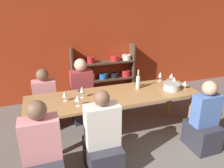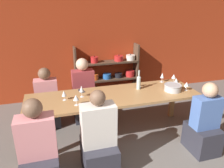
{
  "view_description": "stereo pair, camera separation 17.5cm",
  "coord_description": "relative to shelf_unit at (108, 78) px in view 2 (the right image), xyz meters",
  "views": [
    {
      "loc": [
        -1.01,
        -1.07,
        2.17
      ],
      "look_at": [
        0.08,
        2.06,
        0.91
      ],
      "focal_mm": 35.0,
      "sensor_mm": 36.0,
      "label": 1
    },
    {
      "loc": [
        -0.84,
        -1.12,
        2.17
      ],
      "look_at": [
        0.08,
        2.06,
        0.91
      ],
      "focal_mm": 35.0,
      "sensor_mm": 36.0,
      "label": 2
    }
  ],
  "objects": [
    {
      "name": "mixing_bowl",
      "position": [
        0.64,
        -1.78,
        0.36
      ],
      "size": [
        0.29,
        0.29,
        0.11
      ],
      "color": "#B7BABC",
      "rests_on": "dining_table"
    },
    {
      "name": "wine_bottle_green",
      "position": [
        0.12,
        -1.55,
        0.43
      ],
      "size": [
        0.07,
        0.07,
        0.34
      ],
      "color": "#B2C6C1",
      "rests_on": "dining_table"
    },
    {
      "name": "wine_glass_white_a",
      "position": [
        0.81,
        -1.6,
        0.4
      ],
      "size": [
        0.08,
        0.08,
        0.15
      ],
      "color": "white",
      "rests_on": "dining_table"
    },
    {
      "name": "dining_table",
      "position": [
        -0.36,
        -1.67,
        0.22
      ],
      "size": [
        2.77,
        0.84,
        0.76
      ],
      "color": "#AD7F4C",
      "rests_on": "ground_plane"
    },
    {
      "name": "wine_glass_red_b",
      "position": [
        0.85,
        -1.45,
        0.42
      ],
      "size": [
        0.08,
        0.08,
        0.17
      ],
      "color": "white",
      "rests_on": "dining_table"
    },
    {
      "name": "person_far_a",
      "position": [
        -1.41,
        -0.96,
        -0.06
      ],
      "size": [
        0.4,
        0.5,
        1.1
      ],
      "rotation": [
        0.0,
        0.0,
        3.14
      ],
      "color": "#2D2D38",
      "rests_on": "ground_plane"
    },
    {
      "name": "wine_glass_white_e",
      "position": [
        0.87,
        -1.82,
        0.41
      ],
      "size": [
        0.08,
        0.08,
        0.15
      ],
      "color": "white",
      "rests_on": "dining_table"
    },
    {
      "name": "person_near_b",
      "position": [
        -0.78,
        -2.41,
        -0.04
      ],
      "size": [
        0.43,
        0.54,
        1.19
      ],
      "color": "#2D2D38",
      "rests_on": "ground_plane"
    },
    {
      "name": "cell_phone",
      "position": [
        -0.83,
        -1.37,
        0.3
      ],
      "size": [
        0.1,
        0.16,
        0.01
      ],
      "color": "#1E2338",
      "rests_on": "dining_table"
    },
    {
      "name": "wine_glass_red_a",
      "position": [
        -0.98,
        -1.87,
        0.41
      ],
      "size": [
        0.08,
        0.08,
        0.16
      ],
      "color": "white",
      "rests_on": "dining_table"
    },
    {
      "name": "person_near_a",
      "position": [
        0.83,
        -2.42,
        -0.05
      ],
      "size": [
        0.39,
        0.49,
        1.12
      ],
      "color": "#2D2D38",
      "rests_on": "ground_plane"
    },
    {
      "name": "shelf_unit",
      "position": [
        0.0,
        0.0,
        0.0
      ],
      "size": [
        1.5,
        0.3,
        1.24
      ],
      "color": "#4C3828",
      "rests_on": "ground_plane"
    },
    {
      "name": "wine_glass_white_b",
      "position": [
        -1.13,
        -1.65,
        0.4
      ],
      "size": [
        0.07,
        0.07,
        0.15
      ],
      "color": "white",
      "rests_on": "dining_table"
    },
    {
      "name": "person_near_c",
      "position": [
        -1.53,
        -2.4,
        -0.04
      ],
      "size": [
        0.45,
        0.56,
        1.16
      ],
      "color": "#2D2D38",
      "rests_on": "ground_plane"
    },
    {
      "name": "wine_glass_white_d",
      "position": [
        -0.86,
        -1.6,
        0.43
      ],
      "size": [
        0.07,
        0.07,
        0.19
      ],
      "color": "white",
      "rests_on": "dining_table"
    },
    {
      "name": "wine_glass_empty_a",
      "position": [
        0.17,
        -1.45,
        0.4
      ],
      "size": [
        0.07,
        0.07,
        0.15
      ],
      "color": "white",
      "rests_on": "dining_table"
    },
    {
      "name": "wall_back_red",
      "position": [
        -0.43,
        0.2,
        0.89
      ],
      "size": [
        8.8,
        0.06,
        2.7
      ],
      "color": "#B23819",
      "rests_on": "ground_plane"
    },
    {
      "name": "person_far_b",
      "position": [
        -0.74,
        -0.92,
        -0.01
      ],
      "size": [
        0.4,
        0.5,
        1.21
      ],
      "rotation": [
        0.0,
        0.0,
        3.14
      ],
      "color": "#2D2D38",
      "rests_on": "ground_plane"
    },
    {
      "name": "wine_glass_white_c",
      "position": [
        0.67,
        -1.34,
        0.42
      ],
      "size": [
        0.07,
        0.07,
        0.18
      ],
      "color": "white",
      "rests_on": "dining_table"
    }
  ]
}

